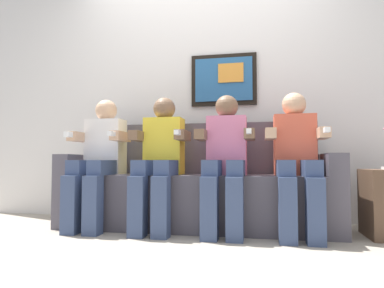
{
  "coord_description": "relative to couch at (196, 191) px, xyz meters",
  "views": [
    {
      "loc": [
        0.54,
        -2.55,
        0.56
      ],
      "look_at": [
        0.0,
        0.15,
        0.7
      ],
      "focal_mm": 32.07,
      "sensor_mm": 36.0,
      "label": 1
    }
  ],
  "objects": [
    {
      "name": "couch",
      "position": [
        0.0,
        0.0,
        0.0
      ],
      "size": [
        2.3,
        0.58,
        0.9
      ],
      "color": "#514C56",
      "rests_on": "ground_plane"
    },
    {
      "name": "person_rightmost",
      "position": [
        0.81,
        -0.17,
        0.29
      ],
      "size": [
        0.46,
        0.56,
        1.11
      ],
      "color": "#D8593F",
      "rests_on": "ground_plane"
    },
    {
      "name": "back_wall_assembly",
      "position": [
        0.01,
        0.44,
        0.99
      ],
      "size": [
        4.7,
        0.1,
        2.6
      ],
      "color": "silver",
      "rests_on": "ground_plane"
    },
    {
      "name": "person_right_center",
      "position": [
        0.27,
        -0.17,
        0.29
      ],
      "size": [
        0.46,
        0.56,
        1.11
      ],
      "color": "pink",
      "rests_on": "ground_plane"
    },
    {
      "name": "person_leftmost",
      "position": [
        -0.81,
        -0.17,
        0.29
      ],
      "size": [
        0.46,
        0.56,
        1.11
      ],
      "color": "white",
      "rests_on": "ground_plane"
    },
    {
      "name": "person_left_center",
      "position": [
        -0.27,
        -0.17,
        0.29
      ],
      "size": [
        0.46,
        0.56,
        1.11
      ],
      "color": "yellow",
      "rests_on": "ground_plane"
    },
    {
      "name": "ground_plane",
      "position": [
        0.0,
        -0.33,
        -0.31
      ],
      "size": [
        6.11,
        6.11,
        0.0
      ],
      "primitive_type": "plane",
      "color": "#9E9384"
    }
  ]
}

